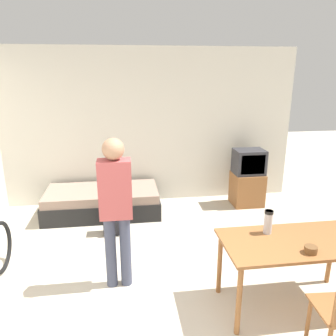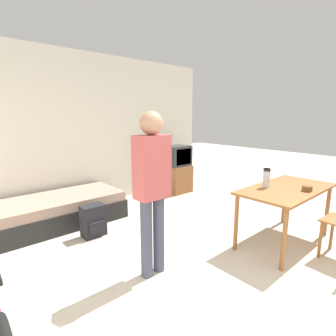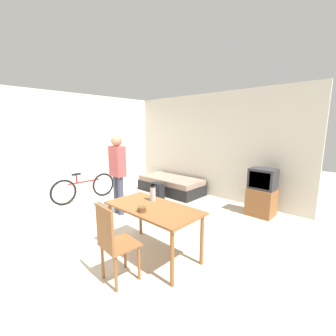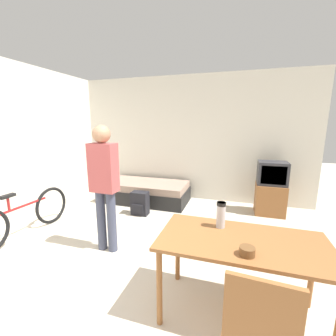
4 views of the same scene
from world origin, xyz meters
name	(u,v)px [view 2 (image 2 of 4)]	position (x,y,z in m)	size (l,w,h in m)	color
ground_plane	(306,336)	(0.00, 0.00, 0.00)	(20.00, 20.00, 0.00)	beige
wall_back	(80,132)	(0.00, 3.90, 1.35)	(5.60, 0.06, 2.70)	silver
daybed	(60,210)	(-0.64, 3.34, 0.21)	(1.86, 0.89, 0.43)	black
tv	(177,170)	(1.89, 3.41, 0.48)	(0.52, 0.46, 1.00)	brown
dining_table	(286,194)	(1.34, 0.82, 0.65)	(1.39, 0.71, 0.74)	brown
person_standing	(152,183)	(-0.36, 1.40, 0.98)	(0.34, 0.22, 1.68)	#3D4256
thermos_flask	(266,177)	(1.15, 1.00, 0.87)	(0.09, 0.09, 0.24)	#B7B7BC
mate_bowl	(307,188)	(1.37, 0.59, 0.77)	(0.11, 0.11, 0.07)	brown
backpack	(93,221)	(-0.43, 2.63, 0.22)	(0.31, 0.23, 0.44)	black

